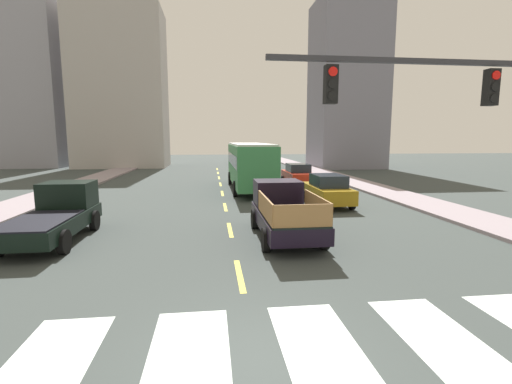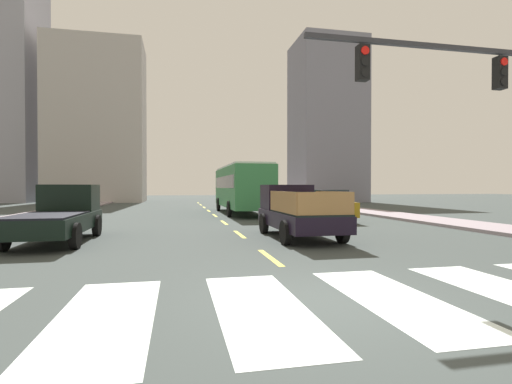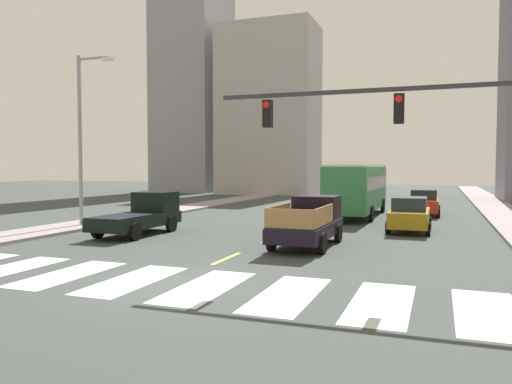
% 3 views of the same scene
% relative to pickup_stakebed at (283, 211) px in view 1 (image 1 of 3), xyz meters
% --- Properties ---
extents(ground_plane, '(160.00, 160.00, 0.00)m').
position_rel_pickup_stakebed_xyz_m(ground_plane, '(-1.98, -7.97, -0.94)').
color(ground_plane, '#39413F').
extents(sidewalk_right, '(2.86, 110.00, 0.15)m').
position_rel_pickup_stakebed_xyz_m(sidewalk_right, '(9.10, 10.03, -0.86)').
color(sidewalk_right, gray).
rests_on(sidewalk_right, ground).
extents(sidewalk_left, '(2.86, 110.00, 0.15)m').
position_rel_pickup_stakebed_xyz_m(sidewalk_left, '(-13.07, 10.03, -0.86)').
color(sidewalk_left, gray).
rests_on(sidewalk_left, ground).
extents(crosswalk_stripe_2, '(1.39, 3.98, 0.01)m').
position_rel_pickup_stakebed_xyz_m(crosswalk_stripe_2, '(-5.42, -7.97, -0.93)').
color(crosswalk_stripe_2, silver).
rests_on(crosswalk_stripe_2, ground).
extents(crosswalk_stripe_3, '(1.39, 3.98, 0.01)m').
position_rel_pickup_stakebed_xyz_m(crosswalk_stripe_3, '(-3.13, -7.97, -0.93)').
color(crosswalk_stripe_3, silver).
rests_on(crosswalk_stripe_3, ground).
extents(crosswalk_stripe_4, '(1.39, 3.98, 0.01)m').
position_rel_pickup_stakebed_xyz_m(crosswalk_stripe_4, '(-0.84, -7.97, -0.93)').
color(crosswalk_stripe_4, silver).
rests_on(crosswalk_stripe_4, ground).
extents(crosswalk_stripe_5, '(1.39, 3.98, 0.01)m').
position_rel_pickup_stakebed_xyz_m(crosswalk_stripe_5, '(1.45, -7.97, -0.93)').
color(crosswalk_stripe_5, silver).
rests_on(crosswalk_stripe_5, ground).
extents(lane_dash_0, '(0.16, 2.40, 0.01)m').
position_rel_pickup_stakebed_xyz_m(lane_dash_0, '(-1.98, -3.97, -0.93)').
color(lane_dash_0, yellow).
rests_on(lane_dash_0, ground).
extents(lane_dash_1, '(0.16, 2.40, 0.01)m').
position_rel_pickup_stakebed_xyz_m(lane_dash_1, '(-1.98, 1.03, -0.93)').
color(lane_dash_1, yellow).
rests_on(lane_dash_1, ground).
extents(lane_dash_2, '(0.16, 2.40, 0.01)m').
position_rel_pickup_stakebed_xyz_m(lane_dash_2, '(-1.98, 6.03, -0.93)').
color(lane_dash_2, yellow).
rests_on(lane_dash_2, ground).
extents(lane_dash_3, '(0.16, 2.40, 0.01)m').
position_rel_pickup_stakebed_xyz_m(lane_dash_3, '(-1.98, 11.03, -0.93)').
color(lane_dash_3, yellow).
rests_on(lane_dash_3, ground).
extents(lane_dash_4, '(0.16, 2.40, 0.01)m').
position_rel_pickup_stakebed_xyz_m(lane_dash_4, '(-1.98, 16.03, -0.93)').
color(lane_dash_4, yellow).
rests_on(lane_dash_4, ground).
extents(lane_dash_5, '(0.16, 2.40, 0.01)m').
position_rel_pickup_stakebed_xyz_m(lane_dash_5, '(-1.98, 21.03, -0.93)').
color(lane_dash_5, yellow).
rests_on(lane_dash_5, ground).
extents(lane_dash_6, '(0.16, 2.40, 0.01)m').
position_rel_pickup_stakebed_xyz_m(lane_dash_6, '(-1.98, 26.03, -0.93)').
color(lane_dash_6, yellow).
rests_on(lane_dash_6, ground).
extents(lane_dash_7, '(0.16, 2.40, 0.01)m').
position_rel_pickup_stakebed_xyz_m(lane_dash_7, '(-1.98, 31.03, -0.93)').
color(lane_dash_7, yellow).
rests_on(lane_dash_7, ground).
extents(pickup_stakebed, '(2.18, 5.20, 1.96)m').
position_rel_pickup_stakebed_xyz_m(pickup_stakebed, '(0.00, 0.00, 0.00)').
color(pickup_stakebed, black).
rests_on(pickup_stakebed, ground).
extents(pickup_dark, '(2.18, 5.20, 1.96)m').
position_rel_pickup_stakebed_xyz_m(pickup_dark, '(-8.37, 0.57, -0.02)').
color(pickup_dark, black).
rests_on(pickup_dark, ground).
extents(city_bus, '(2.72, 10.80, 3.32)m').
position_rel_pickup_stakebed_xyz_m(city_bus, '(0.03, 12.64, 1.02)').
color(city_bus, '#337C45').
rests_on(city_bus, ground).
extents(sedan_near_left, '(2.02, 4.40, 1.72)m').
position_rel_pickup_stakebed_xyz_m(sedan_near_left, '(3.63, 5.83, -0.08)').
color(sedan_near_left, '#A17A14').
rests_on(sedan_near_left, ground).
extents(sedan_mid, '(2.02, 4.40, 1.72)m').
position_rel_pickup_stakebed_xyz_m(sedan_mid, '(4.06, 14.62, -0.08)').
color(sedan_mid, red).
rests_on(sedan_mid, ground).
extents(block_mid_left, '(8.21, 7.81, 20.35)m').
position_rel_pickup_stakebed_xyz_m(block_mid_left, '(14.41, 32.02, 9.24)').
color(block_mid_left, slate).
rests_on(block_mid_left, ground).
extents(block_mid_right, '(11.16, 7.12, 19.63)m').
position_rel_pickup_stakebed_xyz_m(block_mid_right, '(-14.01, 36.15, 8.88)').
color(block_mid_right, '#AAA6A2').
rests_on(block_mid_right, ground).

